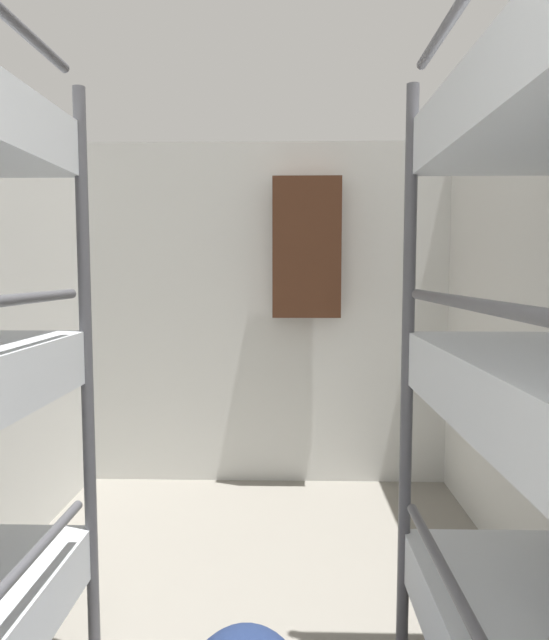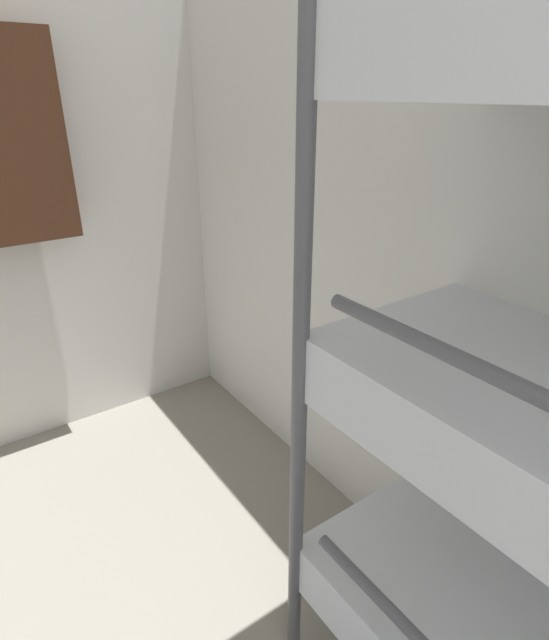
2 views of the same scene
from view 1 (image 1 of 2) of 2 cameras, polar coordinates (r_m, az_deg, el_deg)
The scene contains 2 objects.
wall_back at distance 3.87m, azimuth -0.83°, elevation 0.50°, with size 2.56×0.06×2.30m.
hanging_coat at distance 3.71m, azimuth 3.23°, elevation 7.22°, with size 0.44×0.12×0.90m.
Camera 1 is at (0.15, 0.43, 1.45)m, focal length 32.00 mm.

